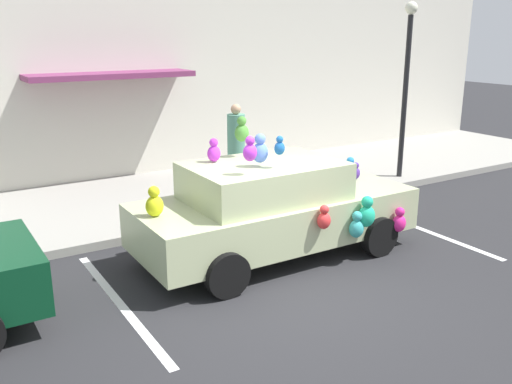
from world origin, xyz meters
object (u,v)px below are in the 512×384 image
(plush_covered_car, at_px, (273,208))
(pedestrian_near_shopfront, at_px, (236,150))
(street_lamp_post, at_px, (407,73))
(teddy_bear_on_sidewalk, at_px, (314,172))

(plush_covered_car, bearing_deg, pedestrian_near_shopfront, 69.75)
(street_lamp_post, bearing_deg, plush_covered_car, -156.65)
(teddy_bear_on_sidewalk, relative_size, street_lamp_post, 0.20)
(street_lamp_post, distance_m, pedestrian_near_shopfront, 4.28)
(plush_covered_car, relative_size, teddy_bear_on_sidewalk, 5.81)
(teddy_bear_on_sidewalk, bearing_deg, plush_covered_car, -137.82)
(pedestrian_near_shopfront, bearing_deg, teddy_bear_on_sidewalk, -30.48)
(plush_covered_car, xyz_separation_m, street_lamp_post, (5.03, 2.17, 1.77))
(plush_covered_car, distance_m, street_lamp_post, 5.76)
(plush_covered_car, height_order, street_lamp_post, street_lamp_post)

